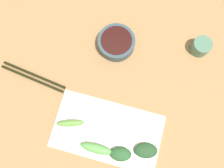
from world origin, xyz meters
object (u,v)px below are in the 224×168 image
serving_plate (107,131)px  chopsticks (33,77)px  sauce_bowl (116,42)px  tea_cup (201,47)px

serving_plate → chopsticks: size_ratio=1.46×
sauce_bowl → serving_plate: 0.30m
sauce_bowl → serving_plate: sauce_bowl is taller
serving_plate → sauce_bowl: bearing=-170.5°
serving_plate → chopsticks: bearing=-110.3°
chopsticks → tea_cup: 0.57m
chopsticks → sauce_bowl: bearing=135.5°
tea_cup → sauce_bowl: bearing=-77.9°
sauce_bowl → chopsticks: (0.19, -0.24, -0.02)m
sauce_bowl → chopsticks: size_ratio=0.55×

